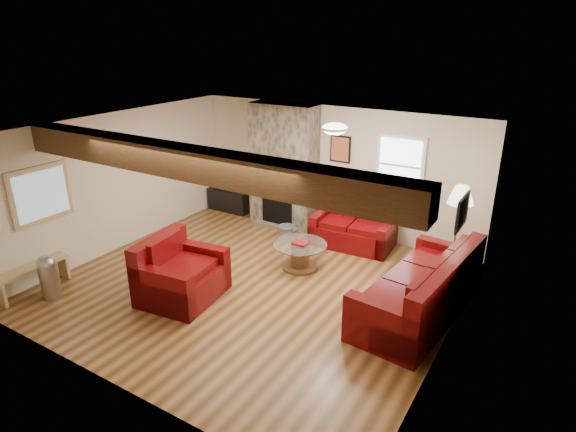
% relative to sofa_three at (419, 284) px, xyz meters
% --- Properties ---
extents(room, '(8.00, 8.00, 8.00)m').
position_rel_sofa_three_xyz_m(room, '(-2.48, -0.55, 0.77)').
color(room, '#533516').
rests_on(room, ground).
extents(floor, '(6.00, 6.00, 0.00)m').
position_rel_sofa_three_xyz_m(floor, '(-2.48, -0.55, -0.48)').
color(floor, '#533516').
rests_on(floor, ground).
extents(oak_beam, '(6.00, 0.36, 0.38)m').
position_rel_sofa_three_xyz_m(oak_beam, '(-2.48, -1.80, 1.83)').
color(oak_beam, '#341F0F').
rests_on(oak_beam, room).
extents(chimney_breast, '(1.40, 0.67, 2.50)m').
position_rel_sofa_three_xyz_m(chimney_breast, '(-3.48, 1.95, 0.74)').
color(chimney_breast, '#3C382F').
rests_on(chimney_breast, floor).
extents(back_window, '(0.90, 0.08, 1.10)m').
position_rel_sofa_three_xyz_m(back_window, '(-1.13, 2.16, 1.07)').
color(back_window, white).
rests_on(back_window, room).
extents(hatch_window, '(0.08, 1.00, 0.90)m').
position_rel_sofa_three_xyz_m(hatch_window, '(-5.44, -2.05, 0.97)').
color(hatch_window, tan).
rests_on(hatch_window, room).
extents(ceiling_dome, '(0.40, 0.40, 0.18)m').
position_rel_sofa_three_xyz_m(ceiling_dome, '(-1.58, 0.35, 1.96)').
color(ceiling_dome, white).
rests_on(ceiling_dome, room).
extents(artwork_back, '(0.42, 0.06, 0.52)m').
position_rel_sofa_three_xyz_m(artwork_back, '(-2.33, 2.16, 1.22)').
color(artwork_back, black).
rests_on(artwork_back, room).
extents(artwork_right, '(0.06, 0.55, 0.42)m').
position_rel_sofa_three_xyz_m(artwork_right, '(0.48, -0.25, 1.27)').
color(artwork_right, black).
rests_on(artwork_right, room).
extents(sofa_three, '(1.28, 2.56, 0.95)m').
position_rel_sofa_three_xyz_m(sofa_three, '(0.00, 0.00, 0.00)').
color(sofa_three, '#410404').
rests_on(sofa_three, floor).
extents(loveseat, '(1.54, 0.95, 0.79)m').
position_rel_sofa_three_xyz_m(loveseat, '(-1.77, 1.68, -0.08)').
color(loveseat, '#410404').
rests_on(loveseat, floor).
extents(armchair_red, '(1.17, 1.29, 0.95)m').
position_rel_sofa_three_xyz_m(armchair_red, '(-3.19, -1.42, -0.00)').
color(armchair_red, '#410404').
rests_on(armchair_red, floor).
extents(coffee_table, '(0.92, 0.92, 0.48)m').
position_rel_sofa_three_xyz_m(coffee_table, '(-2.16, 0.36, -0.25)').
color(coffee_table, '#4C2E18').
rests_on(coffee_table, floor).
extents(tv_cabinet, '(0.98, 0.39, 0.49)m').
position_rel_sofa_three_xyz_m(tv_cabinet, '(-4.93, 1.98, -0.23)').
color(tv_cabinet, black).
rests_on(tv_cabinet, floor).
extents(television, '(0.79, 0.10, 0.46)m').
position_rel_sofa_three_xyz_m(television, '(-4.93, 1.98, 0.24)').
color(television, black).
rests_on(television, tv_cabinet).
extents(floor_lamp, '(0.41, 0.41, 1.58)m').
position_rel_sofa_three_xyz_m(floor_lamp, '(0.14, 1.37, 0.88)').
color(floor_lamp, tan).
rests_on(floor_lamp, floor).
extents(pine_bench, '(0.27, 1.14, 0.43)m').
position_rel_sofa_three_xyz_m(pine_bench, '(-5.31, -2.50, -0.26)').
color(pine_bench, tan).
rests_on(pine_bench, floor).
extents(pedal_bin, '(0.32, 0.32, 0.71)m').
position_rel_sofa_three_xyz_m(pedal_bin, '(-4.90, -2.48, -0.12)').
color(pedal_bin, '#98989D').
rests_on(pedal_bin, floor).
extents(coal_bucket, '(0.34, 0.34, 0.32)m').
position_rel_sofa_three_xyz_m(coal_bucket, '(-2.95, 1.20, -0.32)').
color(coal_bucket, slate).
rests_on(coal_bucket, floor).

